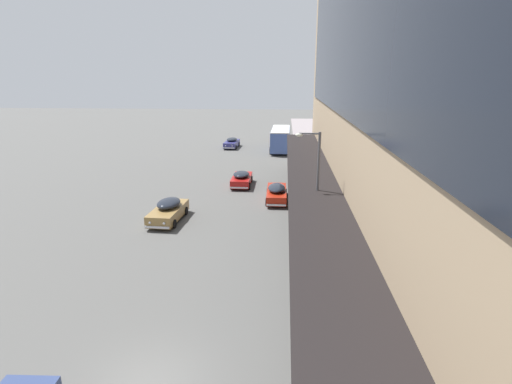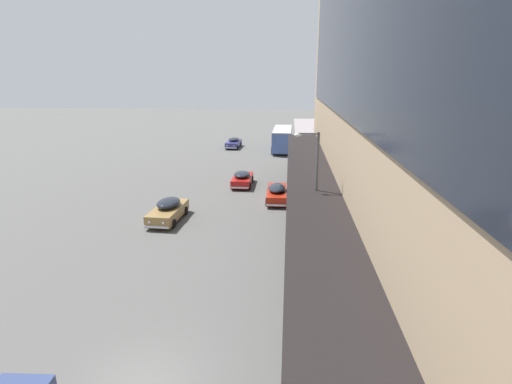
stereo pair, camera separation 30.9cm
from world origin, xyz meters
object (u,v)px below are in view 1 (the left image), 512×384
(transit_bus_kerbside_front, at_px, (281,138))
(sedan_oncoming_front, at_px, (277,192))
(sedan_trailing_mid, at_px, (279,136))
(sedan_far_back, at_px, (232,143))
(sedan_oncoming_rear, at_px, (168,210))
(pedestrian_at_kerb, at_px, (323,280))
(street_lamp, at_px, (315,182))
(sedan_lead_mid, at_px, (242,178))

(transit_bus_kerbside_front, height_order, sedan_oncoming_front, transit_bus_kerbside_front)
(transit_bus_kerbside_front, distance_m, sedan_trailing_mid, 9.37)
(sedan_far_back, bearing_deg, sedan_oncoming_front, -74.36)
(transit_bus_kerbside_front, distance_m, sedan_far_back, 7.65)
(sedan_oncoming_rear, bearing_deg, sedan_trailing_mid, 79.14)
(transit_bus_kerbside_front, bearing_deg, pedestrian_at_kerb, -86.42)
(sedan_trailing_mid, relative_size, street_lamp, 0.62)
(transit_bus_kerbside_front, xyz_separation_m, sedan_oncoming_rear, (-7.90, -29.62, -1.03))
(transit_bus_kerbside_front, relative_size, street_lamp, 1.31)
(sedan_lead_mid, bearing_deg, pedestrian_at_kerb, -73.64)
(street_lamp, bearing_deg, sedan_oncoming_front, 104.34)
(sedan_lead_mid, relative_size, sedan_oncoming_front, 0.88)
(sedan_oncoming_front, bearing_deg, transit_bus_kerbside_front, 89.95)
(sedan_far_back, bearing_deg, transit_bus_kerbside_front, -14.93)
(sedan_lead_mid, distance_m, sedan_far_back, 21.75)
(sedan_oncoming_rear, xyz_separation_m, sedan_oncoming_front, (7.87, 5.49, -0.06))
(sedan_lead_mid, relative_size, sedan_far_back, 0.90)
(sedan_oncoming_rear, relative_size, sedan_lead_mid, 1.10)
(sedan_lead_mid, distance_m, street_lamp, 15.88)
(transit_bus_kerbside_front, xyz_separation_m, street_lamp, (2.44, -33.74, 2.44))
(sedan_far_back, height_order, street_lamp, street_lamp)
(sedan_oncoming_rear, relative_size, sedan_oncoming_front, 0.97)
(sedan_lead_mid, relative_size, sedan_trailing_mid, 1.00)
(transit_bus_kerbside_front, bearing_deg, sedan_oncoming_front, -90.05)
(transit_bus_kerbside_front, distance_m, street_lamp, 33.92)
(sedan_trailing_mid, bearing_deg, transit_bus_kerbside_front, -87.34)
(sedan_oncoming_front, bearing_deg, sedan_lead_mid, 127.12)
(sedan_lead_mid, relative_size, street_lamp, 0.62)
(sedan_lead_mid, height_order, street_lamp, street_lamp)
(sedan_oncoming_rear, distance_m, sedan_trailing_mid, 39.62)
(sedan_lead_mid, xyz_separation_m, street_lamp, (5.98, -14.27, 3.54))
(sedan_trailing_mid, height_order, street_lamp, street_lamp)
(transit_bus_kerbside_front, xyz_separation_m, sedan_lead_mid, (-3.55, -19.47, -1.10))
(sedan_trailing_mid, bearing_deg, pedestrian_at_kerb, -86.59)
(sedan_trailing_mid, bearing_deg, sedan_lead_mid, -96.18)
(sedan_oncoming_front, distance_m, street_lamp, 10.54)
(sedan_far_back, bearing_deg, street_lamp, -74.71)
(sedan_oncoming_rear, distance_m, sedan_oncoming_front, 9.60)
(sedan_far_back, xyz_separation_m, street_lamp, (9.76, -35.70, 3.52))
(transit_bus_kerbside_front, height_order, pedestrian_at_kerb, transit_bus_kerbside_front)
(sedan_oncoming_front, relative_size, pedestrian_at_kerb, 2.69)
(pedestrian_at_kerb, bearing_deg, sedan_far_back, 103.16)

